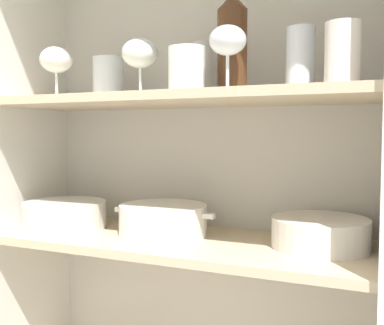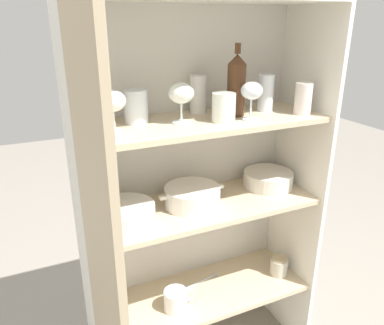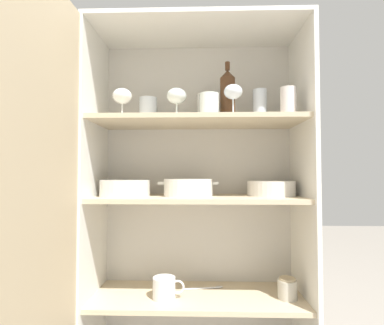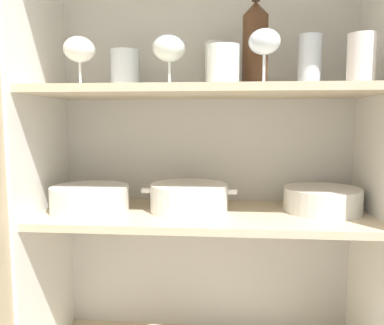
% 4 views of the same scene
% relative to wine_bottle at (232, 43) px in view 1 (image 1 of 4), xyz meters
% --- Properties ---
extents(cupboard_back_panel, '(0.94, 0.02, 1.52)m').
position_rel_wine_bottle_xyz_m(cupboard_back_panel, '(-0.13, 0.16, -0.48)').
color(cupboard_back_panel, silver).
rests_on(cupboard_back_panel, ground_plane).
extents(cupboard_side_left, '(0.02, 0.36, 1.52)m').
position_rel_wine_bottle_xyz_m(cupboard_side_left, '(-0.60, -0.01, -0.48)').
color(cupboard_side_left, white).
rests_on(cupboard_side_left, ground_plane).
extents(cupboard_side_right, '(0.02, 0.36, 1.52)m').
position_rel_wine_bottle_xyz_m(cupboard_side_right, '(0.33, -0.01, -0.48)').
color(cupboard_side_right, white).
rests_on(cupboard_side_right, ground_plane).
extents(shelf_board_middle, '(0.90, 0.32, 0.02)m').
position_rel_wine_bottle_xyz_m(shelf_board_middle, '(-0.13, -0.01, -0.47)').
color(shelf_board_middle, beige).
extents(shelf_board_upper, '(0.90, 0.32, 0.02)m').
position_rel_wine_bottle_xyz_m(shelf_board_upper, '(-0.13, -0.01, -0.12)').
color(shelf_board_upper, beige).
extents(tumbler_glass_0, '(0.08, 0.08, 0.10)m').
position_rel_wine_bottle_xyz_m(tumbler_glass_0, '(-0.08, -0.06, -0.06)').
color(tumbler_glass_0, white).
rests_on(tumbler_glass_0, shelf_board_upper).
extents(tumbler_glass_1, '(0.06, 0.06, 0.14)m').
position_rel_wine_bottle_xyz_m(tumbler_glass_1, '(-0.11, 0.10, -0.04)').
color(tumbler_glass_1, white).
rests_on(tumbler_glass_1, shelf_board_upper).
extents(tumbler_glass_2, '(0.08, 0.08, 0.11)m').
position_rel_wine_bottle_xyz_m(tumbler_glass_2, '(-0.37, 0.05, -0.06)').
color(tumbler_glass_2, white).
rests_on(tumbler_glass_2, shelf_board_upper).
extents(tumbler_glass_3, '(0.06, 0.06, 0.14)m').
position_rel_wine_bottle_xyz_m(tumbler_glass_3, '(0.15, 0.02, -0.04)').
color(tumbler_glass_3, white).
rests_on(tumbler_glass_3, shelf_board_upper).
extents(tumbler_glass_4, '(0.07, 0.07, 0.12)m').
position_rel_wine_bottle_xyz_m(tumbler_glass_4, '(0.24, -0.09, -0.06)').
color(tumbler_glass_4, silver).
rests_on(tumbler_glass_4, shelf_board_upper).
extents(wine_glass_0, '(0.08, 0.08, 0.14)m').
position_rel_wine_bottle_xyz_m(wine_glass_0, '(0.02, -0.08, -0.02)').
color(wine_glass_0, white).
rests_on(wine_glass_0, shelf_board_upper).
extents(wine_glass_1, '(0.09, 0.09, 0.14)m').
position_rel_wine_bottle_xyz_m(wine_glass_1, '(-0.23, -0.02, -0.01)').
color(wine_glass_1, white).
rests_on(wine_glass_1, shelf_board_upper).
extents(wine_glass_2, '(0.08, 0.08, 0.14)m').
position_rel_wine_bottle_xyz_m(wine_glass_2, '(-0.47, -0.04, -0.02)').
color(wine_glass_2, white).
rests_on(wine_glass_2, shelf_board_upper).
extents(wine_bottle, '(0.07, 0.07, 0.26)m').
position_rel_wine_bottle_xyz_m(wine_bottle, '(0.00, 0.00, 0.00)').
color(wine_bottle, '#4C2D19').
rests_on(wine_bottle, shelf_board_upper).
extents(plate_stack_white, '(0.22, 0.22, 0.07)m').
position_rel_wine_bottle_xyz_m(plate_stack_white, '(-0.45, -0.03, -0.42)').
color(plate_stack_white, silver).
rests_on(plate_stack_white, shelf_board_middle).
extents(mixing_bowl_large, '(0.21, 0.21, 0.07)m').
position_rel_wine_bottle_xyz_m(mixing_bowl_large, '(0.20, 0.03, -0.42)').
color(mixing_bowl_large, silver).
rests_on(mixing_bowl_large, shelf_board_middle).
extents(casserole_dish, '(0.27, 0.22, 0.08)m').
position_rel_wine_bottle_xyz_m(casserole_dish, '(-0.18, 0.00, -0.42)').
color(casserole_dish, white).
rests_on(casserole_dish, shelf_board_middle).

